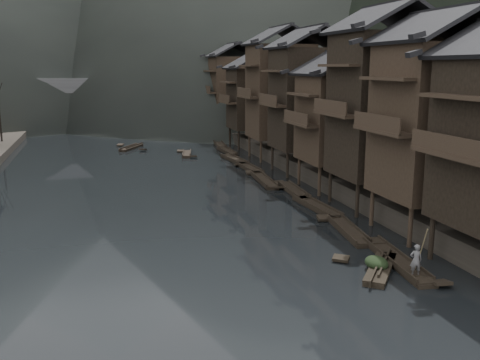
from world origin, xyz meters
name	(u,v)px	position (x,y,z in m)	size (l,w,h in m)	color
water	(174,249)	(0.00, 0.00, 0.00)	(300.00, 300.00, 0.00)	black
right_bank	(369,136)	(35.00, 40.00, 0.90)	(40.00, 200.00, 1.80)	#2D2823
stilt_houses	(316,86)	(17.28, 19.17, 9.11)	(9.00, 67.60, 15.96)	black
moored_sampans	(269,179)	(11.96, 17.74, 0.20)	(3.03, 55.62, 0.47)	black
midriver_boats	(119,138)	(-0.84, 53.32, 0.20)	(16.29, 45.27, 0.45)	black
stone_bridge	(118,99)	(0.00, 72.00, 5.11)	(40.00, 6.00, 9.00)	#4C4C4F
hero_sampan	(381,268)	(10.42, -6.56, 0.20)	(4.05, 4.83, 0.44)	black
cargo_heap	(377,257)	(10.27, -6.36, 0.80)	(1.19, 1.56, 0.72)	black
boatman	(416,256)	(11.59, -8.05, 1.31)	(0.64, 0.42, 1.75)	slate
bamboo_pole	(423,205)	(11.79, -8.05, 4.08)	(0.06, 0.06, 4.62)	#8C7A51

